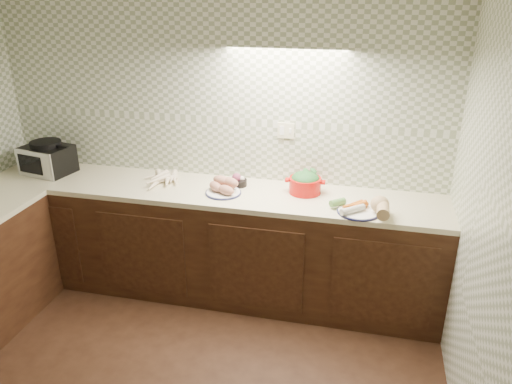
% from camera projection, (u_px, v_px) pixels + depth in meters
% --- Properties ---
extents(room, '(3.60, 3.60, 2.60)m').
position_uv_depth(room, '(95.00, 164.00, 2.21)').
color(room, black).
rests_on(room, ground).
extents(counter, '(3.60, 3.60, 0.90)m').
position_uv_depth(counter, '(78.00, 285.00, 3.42)').
color(counter, black).
rests_on(counter, ground).
extents(toaster_oven, '(0.43, 0.36, 0.27)m').
position_uv_depth(toaster_oven, '(47.00, 158.00, 4.11)').
color(toaster_oven, black).
rests_on(toaster_oven, counter).
extents(parsnip_pile, '(0.42, 0.42, 0.08)m').
position_uv_depth(parsnip_pile, '(161.00, 178.00, 3.96)').
color(parsnip_pile, beige).
rests_on(parsnip_pile, counter).
extents(sweet_potato_plate, '(0.28, 0.27, 0.12)m').
position_uv_depth(sweet_potato_plate, '(224.00, 187.00, 3.74)').
color(sweet_potato_plate, '#1A1D45').
rests_on(sweet_potato_plate, counter).
extents(onion_bowl, '(0.14, 0.14, 0.10)m').
position_uv_depth(onion_bowl, '(238.00, 181.00, 3.88)').
color(onion_bowl, black).
rests_on(onion_bowl, counter).
extents(dutch_oven, '(0.30, 0.25, 0.17)m').
position_uv_depth(dutch_oven, '(305.00, 183.00, 3.74)').
color(dutch_oven, red).
rests_on(dutch_oven, counter).
extents(veg_plate, '(0.43, 0.29, 0.14)m').
position_uv_depth(veg_plate, '(367.00, 207.00, 3.42)').
color(veg_plate, '#1A1D45').
rests_on(veg_plate, counter).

